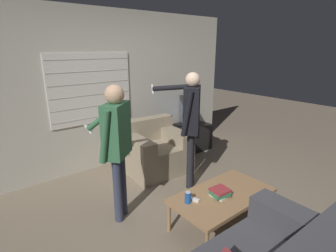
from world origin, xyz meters
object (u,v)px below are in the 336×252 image
armchair_beige (155,151)px  book_stack (220,193)px  person_right_standing (191,116)px  coffee_table (223,197)px  soda_can (188,197)px  spare_remote (194,199)px  tv (186,112)px  person_left_standing (116,138)px

armchair_beige → book_stack: 1.66m
armchair_beige → person_right_standing: (0.10, -0.73, 0.71)m
coffee_table → soda_can: 0.45m
spare_remote → tv: bearing=34.3°
coffee_table → person_right_standing: bearing=69.7°
tv → person_right_standing: size_ratio=0.48×
book_stack → soda_can: bearing=159.6°
person_right_standing → spare_remote: bearing=-172.9°
armchair_beige → book_stack: armchair_beige is taller
coffee_table → person_left_standing: 1.35m
armchair_beige → person_left_standing: person_left_standing is taller
tv → spare_remote: tv is taller
armchair_beige → book_stack: bearing=83.5°
spare_remote → book_stack: bearing=-40.3°
tv → person_right_standing: (-0.87, -1.04, 0.28)m
tv → coffee_table: bearing=4.5°
soda_can → tv: bearing=48.1°
person_right_standing → book_stack: 1.16m
person_right_standing → soda_can: 1.23m
person_left_standing → book_stack: bearing=-87.9°
tv → person_left_standing: 2.32m
coffee_table → person_right_standing: person_right_standing is taller
coffee_table → person_left_standing: bearing=134.8°
person_left_standing → person_right_standing: bearing=-37.8°
person_right_standing → armchair_beige: bearing=55.4°
book_stack → soda_can: size_ratio=1.73×
tv → book_stack: bearing=3.2°
tv → soda_can: size_ratio=6.26×
armchair_beige → soda_can: 1.64m
book_stack → spare_remote: size_ratio=1.61×
tv → spare_remote: size_ratio=5.81×
book_stack → spare_remote: book_stack is taller
tv → spare_remote: (-1.54, -1.81, -0.37)m
armchair_beige → person_right_standing: bearing=101.4°
armchair_beige → spare_remote: size_ratio=7.32×
person_left_standing → person_right_standing: person_right_standing is taller
person_left_standing → spare_remote: 1.07m
tv → book_stack: 2.34m
tv → person_left_standing: (-2.04, -1.08, 0.23)m
person_left_standing → book_stack: person_left_standing is taller
soda_can → coffee_table: bearing=-15.6°
tv → person_right_standing: bearing=-3.7°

